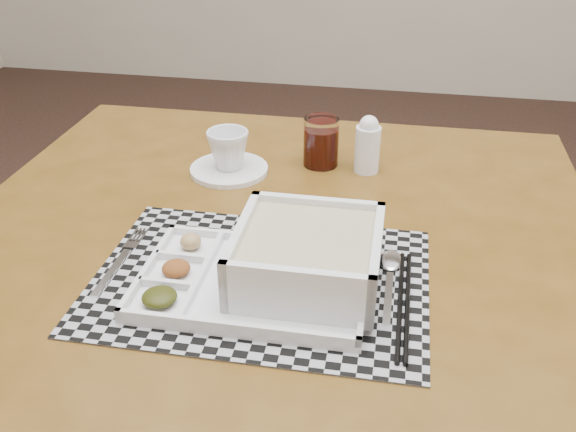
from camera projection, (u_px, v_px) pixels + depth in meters
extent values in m
plane|color=black|center=(287.00, 352.00, 1.96)|extent=(5.00, 5.00, 0.00)
cube|color=#4A2F0D|center=(270.00, 251.00, 1.03)|extent=(1.07, 1.07, 0.04)
cylinder|color=#4A2F0D|center=(134.00, 262.00, 1.71)|extent=(0.05, 0.05, 0.75)
cylinder|color=#4A2F0D|center=(503.00, 301.00, 1.56)|extent=(0.05, 0.05, 0.75)
cube|color=#4A2F0D|center=(311.00, 166.00, 1.45)|extent=(0.91, 0.04, 0.08)
cube|color=#4A2F0D|center=(19.00, 255.00, 1.14)|extent=(0.04, 0.91, 0.08)
cube|color=#4A2F0D|center=(558.00, 314.00, 0.99)|extent=(0.04, 0.91, 0.08)
cube|color=#97979E|center=(261.00, 280.00, 0.92)|extent=(0.48, 0.35, 0.00)
cube|color=white|center=(254.00, 285.00, 0.90)|extent=(0.32, 0.22, 0.01)
cube|color=white|center=(269.00, 239.00, 0.99)|extent=(0.32, 0.01, 0.01)
cube|color=white|center=(235.00, 327.00, 0.81)|extent=(0.32, 0.01, 0.01)
cube|color=white|center=(148.00, 267.00, 0.92)|extent=(0.01, 0.22, 0.01)
cube|color=white|center=(365.00, 290.00, 0.87)|extent=(0.01, 0.22, 0.01)
cube|color=white|center=(202.00, 273.00, 0.91)|extent=(0.01, 0.20, 0.01)
cube|color=white|center=(165.00, 284.00, 0.89)|extent=(0.08, 0.01, 0.01)
cube|color=white|center=(181.00, 257.00, 0.94)|extent=(0.08, 0.01, 0.01)
ellipsoid|color=black|center=(159.00, 297.00, 0.86)|extent=(0.05, 0.05, 0.02)
ellipsoid|color=#52290D|center=(176.00, 268.00, 0.91)|extent=(0.04, 0.04, 0.02)
ellipsoid|color=olive|center=(191.00, 241.00, 0.97)|extent=(0.03, 0.03, 0.02)
cube|color=white|center=(307.00, 274.00, 0.91)|extent=(0.20, 0.20, 0.01)
cube|color=white|center=(317.00, 221.00, 0.97)|extent=(0.20, 0.01, 0.08)
cube|color=white|center=(296.00, 295.00, 0.81)|extent=(0.20, 0.01, 0.08)
cube|color=white|center=(242.00, 248.00, 0.90)|extent=(0.01, 0.20, 0.08)
cube|color=white|center=(376.00, 261.00, 0.88)|extent=(0.01, 0.20, 0.08)
cube|color=beige|center=(307.00, 257.00, 0.89)|extent=(0.18, 0.18, 0.07)
cube|color=silver|center=(112.00, 272.00, 0.94)|extent=(0.01, 0.12, 0.00)
cube|color=silver|center=(131.00, 245.00, 1.00)|extent=(0.02, 0.02, 0.00)
cube|color=silver|center=(133.00, 235.00, 1.03)|extent=(0.00, 0.04, 0.00)
cube|color=silver|center=(137.00, 235.00, 1.03)|extent=(0.00, 0.04, 0.00)
cube|color=silver|center=(140.00, 235.00, 1.02)|extent=(0.00, 0.04, 0.00)
cube|color=silver|center=(144.00, 236.00, 1.02)|extent=(0.00, 0.04, 0.00)
cube|color=silver|center=(388.00, 297.00, 0.88)|extent=(0.01, 0.12, 0.00)
ellipsoid|color=silver|center=(391.00, 261.00, 0.96)|extent=(0.04, 0.06, 0.01)
cylinder|color=black|center=(400.00, 303.00, 0.87)|extent=(0.01, 0.24, 0.01)
cylinder|color=black|center=(407.00, 304.00, 0.87)|extent=(0.01, 0.24, 0.01)
cylinder|color=white|center=(229.00, 170.00, 1.23)|extent=(0.15, 0.15, 0.01)
imported|color=white|center=(228.00, 149.00, 1.21)|extent=(0.10, 0.10, 0.07)
cylinder|color=white|center=(321.00, 142.00, 1.24)|extent=(0.07, 0.07, 0.10)
cylinder|color=#3B0804|center=(321.00, 147.00, 1.24)|extent=(0.06, 0.06, 0.07)
cylinder|color=white|center=(367.00, 149.00, 1.22)|extent=(0.05, 0.05, 0.09)
sphere|color=white|center=(369.00, 125.00, 1.19)|extent=(0.04, 0.04, 0.04)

